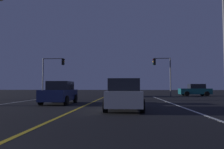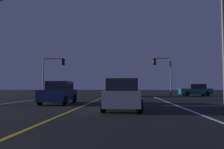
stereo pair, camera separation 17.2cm
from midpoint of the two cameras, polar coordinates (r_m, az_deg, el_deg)
The scene contains 9 objects.
lane_edge_right at distance 12.93m, azimuth 19.58°, elevation -8.64°, with size 0.16×33.94×0.01m, color silver.
lane_center_divider at distance 12.81m, azimuth -9.19°, elevation -8.84°, with size 0.16×33.94×0.01m, color gold.
car_lead_same_lane at distance 12.19m, azimuth 3.08°, elevation -5.30°, with size 2.02×4.30×1.70m.
car_crossing_side at distance 33.64m, azimuth 20.86°, elevation -3.79°, with size 4.30×2.02×1.70m.
car_ahead_far at distance 29.73m, azimuth 1.72°, elevation -4.10°, with size 2.02×4.30×1.70m.
car_oncoming at distance 17.27m, azimuth -13.21°, elevation -4.62°, with size 2.02×4.30×1.70m.
traffic_light_near_right at distance 30.35m, azimuth 12.92°, elevation 1.66°, with size 2.40×0.36×5.17m.
traffic_light_near_left at distance 31.66m, azimuth -14.60°, elevation 1.65°, with size 3.13×0.36×5.25m.
street_lamp_right_near at distance 14.96m, azimuth 25.39°, elevation 13.66°, with size 2.08×0.44×8.85m.
Camera 2 is at (2.99, -1.44, 1.26)m, focal length 35.53 mm.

